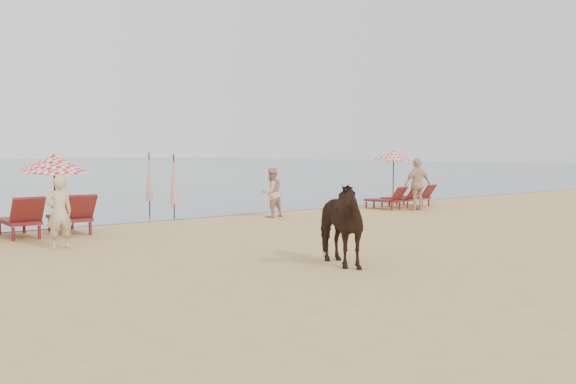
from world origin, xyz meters
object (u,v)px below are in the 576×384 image
object	(u,v)px
cow	(335,224)
beachgoer_right_a	(272,193)
umbrella_closed_left	(174,179)
beachgoer_left	(59,212)
lounger_cluster_left	(21,218)
umbrella_open_right	(393,156)
umbrella_closed_right	(149,177)
beachgoer_right_b	(417,184)
umbrella_open_left_b	(54,163)
lounger_cluster_right	(403,197)

from	to	relation	value
cow	beachgoer_right_a	xyz separation A→B (m)	(4.12, 7.42, 0.00)
umbrella_closed_left	beachgoer_left	world-z (taller)	umbrella_closed_left
umbrella_closed_left	beachgoer_left	xyz separation A→B (m)	(-4.70, -3.57, -0.45)
lounger_cluster_left	umbrella_open_right	size ratio (longest dim) A/B	1.55
umbrella_closed_right	beachgoer_right_b	xyz separation A→B (m)	(8.29, -4.01, -0.34)
umbrella_open_left_b	beachgoer_right_b	size ratio (longest dim) A/B	1.14
lounger_cluster_right	umbrella_closed_right	bearing A→B (deg)	152.78
lounger_cluster_left	umbrella_closed_left	size ratio (longest dim) A/B	1.62
lounger_cluster_left	beachgoer_right_b	bearing A→B (deg)	-3.67
lounger_cluster_right	umbrella_closed_right	xyz separation A→B (m)	(-8.67, 3.01, 0.87)
lounger_cluster_left	umbrella_open_right	bearing A→B (deg)	7.02
umbrella_open_right	beachgoer_left	bearing A→B (deg)	-178.15
umbrella_open_right	lounger_cluster_right	bearing A→B (deg)	-139.20
umbrella_open_right	cow	world-z (taller)	umbrella_open_right
umbrella_closed_right	umbrella_open_right	bearing A→B (deg)	-8.25
umbrella_open_left_b	beachgoer_right_b	world-z (taller)	umbrella_open_left_b
lounger_cluster_right	cow	distance (m)	12.20
beachgoer_left	beachgoer_right_a	distance (m)	7.77
umbrella_closed_left	umbrella_closed_right	bearing A→B (deg)	95.41
umbrella_open_left_b	beachgoer_right_b	distance (m)	12.35
beachgoer_right_b	umbrella_closed_right	bearing A→B (deg)	-15.16
umbrella_open_left_b	umbrella_open_right	distance (m)	13.94
umbrella_open_right	umbrella_open_left_b	bearing A→B (deg)	174.35
umbrella_closed_right	cow	bearing A→B (deg)	-97.05
umbrella_closed_right	cow	distance (m)	10.19
umbrella_open_right	beachgoer_right_b	bearing A→B (deg)	-133.44
umbrella_open_left_b	beachgoer_right_a	world-z (taller)	umbrella_open_left_b
beachgoer_left	lounger_cluster_right	bearing A→B (deg)	-170.57
beachgoer_left	cow	bearing A→B (deg)	123.86
umbrella_open_left_b	beachgoer_right_a	bearing A→B (deg)	-12.43
umbrella_closed_right	beachgoer_right_b	bearing A→B (deg)	-25.79
lounger_cluster_left	beachgoer_left	bearing A→B (deg)	-83.98
umbrella_open_left_b	cow	xyz separation A→B (m)	(2.73, -7.17, -1.04)
umbrella_open_left_b	umbrella_closed_left	size ratio (longest dim) A/B	1.05
umbrella_closed_left	umbrella_closed_right	distance (m)	1.39
lounger_cluster_right	umbrella_closed_left	world-z (taller)	umbrella_closed_left
lounger_cluster_right	cow	world-z (taller)	cow
beachgoer_right_b	cow	bearing A→B (deg)	43.20
umbrella_open_right	umbrella_closed_left	xyz separation A→B (m)	(-9.75, 0.05, -0.66)
lounger_cluster_right	umbrella_open_left_b	xyz separation A→B (m)	(-12.65, 0.07, 1.43)
beachgoer_left	beachgoer_right_b	world-z (taller)	beachgoer_right_b
beachgoer_left	lounger_cluster_left	bearing A→B (deg)	-84.85
umbrella_open_left_b	umbrella_closed_right	xyz separation A→B (m)	(3.98, 2.94, -0.56)
umbrella_closed_left	cow	world-z (taller)	umbrella_closed_left
cow	lounger_cluster_right	bearing A→B (deg)	52.29
cow	beachgoer_right_b	bearing A→B (deg)	49.29
lounger_cluster_left	umbrella_closed_right	world-z (taller)	umbrella_closed_right
umbrella_open_right	beachgoer_right_a	bearing A→B (deg)	178.29
lounger_cluster_left	beachgoer_left	size ratio (longest dim) A/B	2.06
beachgoer_left	beachgoer_right_a	bearing A→B (deg)	-161.97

